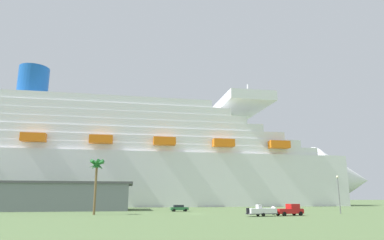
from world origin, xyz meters
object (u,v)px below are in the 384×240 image
object	(u,v)px
small_boat_on_trailer	(265,211)
palm_tree	(97,169)
cruise_ship	(98,161)
street_lamp	(338,189)
parked_car_green_wagon	(179,208)
pickup_truck	(290,210)

from	to	relation	value
small_boat_on_trailer	palm_tree	distance (m)	34.68
cruise_ship	street_lamp	size ratio (longest dim) A/B	28.28
small_boat_on_trailer	palm_tree	size ratio (longest dim) A/B	0.68
small_boat_on_trailer	parked_car_green_wagon	size ratio (longest dim) A/B	1.72
parked_car_green_wagon	street_lamp	bearing A→B (deg)	-29.83
cruise_ship	palm_tree	xyz separation A→B (m)	(5.49, -65.29, -8.04)
palm_tree	parked_car_green_wagon	world-z (taller)	palm_tree
cruise_ship	small_boat_on_trailer	bearing A→B (deg)	-64.01
small_boat_on_trailer	street_lamp	world-z (taller)	street_lamp
cruise_ship	street_lamp	xyz separation A→B (m)	(56.84, -70.22, -12.00)
street_lamp	pickup_truck	bearing A→B (deg)	-159.95
parked_car_green_wagon	small_boat_on_trailer	bearing A→B (deg)	-62.98
cruise_ship	pickup_truck	distance (m)	88.16
small_boat_on_trailer	cruise_ship	bearing A→B (deg)	115.99
pickup_truck	small_boat_on_trailer	bearing A→B (deg)	-168.53
palm_tree	parked_car_green_wagon	xyz separation A→B (m)	(19.20, 13.50, -8.36)
pickup_truck	palm_tree	distance (m)	39.52
pickup_truck	street_lamp	xyz separation A→B (m)	(14.01, 5.11, 4.20)
pickup_truck	palm_tree	xyz separation A→B (m)	(-37.35, 10.05, 8.15)
small_boat_on_trailer	parked_car_green_wagon	distance (m)	27.70
cruise_ship	small_boat_on_trailer	size ratio (longest dim) A/B	29.70
pickup_truck	parked_car_green_wagon	bearing A→B (deg)	127.62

